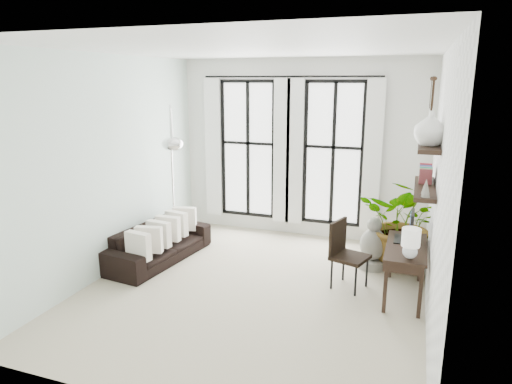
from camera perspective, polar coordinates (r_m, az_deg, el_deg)
The scene contains 16 objects.
floor at distance 6.47m, azimuth -0.25°, elevation -12.05°, with size 5.00×5.00×0.00m, color #B9B293.
ceiling at distance 5.83m, azimuth -0.28°, elevation 17.54°, with size 5.00×5.00×0.00m, color white.
wall_left at distance 7.02m, azimuth -17.85°, elevation 3.13°, with size 5.00×5.00×0.00m, color silver.
wall_right at distance 5.62m, azimuth 21.88°, elevation 0.23°, with size 5.00×5.00×0.00m, color white.
wall_back at distance 8.30m, azimuth 5.60°, elevation 5.31°, with size 4.50×4.50×0.00m, color white.
windows at distance 8.29m, azimuth 4.13°, elevation 5.05°, with size 3.26×0.13×2.65m.
wall_shelves at distance 6.09m, azimuth 20.53°, elevation 2.58°, with size 0.25×1.30×0.60m.
sofa at distance 7.50m, azimuth -12.07°, elevation -6.28°, with size 1.93×0.75×0.56m, color black.
throw_pillows at distance 7.38m, azimuth -11.49°, elevation -4.80°, with size 0.40×1.52×0.40m.
plant at distance 7.29m, azimuth 18.14°, elevation -3.69°, with size 1.28×1.11×1.43m, color #2D7228.
desk at distance 6.27m, azimuth 18.24°, elevation -6.87°, with size 0.51×1.20×1.11m.
desk_chair at distance 6.47m, azimuth 11.02°, elevation -7.11°, with size 0.56×0.56×0.95m.
arc_lamp at distance 7.38m, azimuth -10.52°, elevation 6.06°, with size 0.75×0.99×2.45m.
buddha at distance 7.26m, azimuth 14.41°, elevation -6.64°, with size 0.45×0.45×0.80m.
vase_a at distance 5.73m, azimuth 21.01°, elevation 7.33°, with size 0.37×0.37×0.38m, color white.
vase_b at distance 6.13m, azimuth 20.95°, elevation 7.71°, with size 0.37×0.37×0.38m, color white.
Camera 1 is at (1.97, -5.47, 2.83)m, focal length 32.00 mm.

